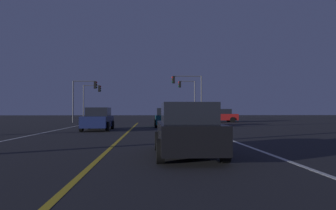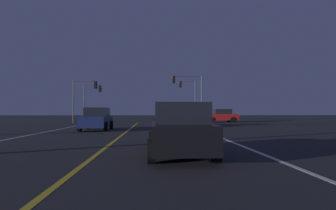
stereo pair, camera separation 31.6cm
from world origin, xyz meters
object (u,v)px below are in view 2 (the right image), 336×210
(car_oncoming, at_px, (97,119))
(traffic_light_far_right, at_px, (188,92))
(traffic_light_far_left, at_px, (93,94))
(car_crossing_side, at_px, (221,116))
(car_lead_same_lane, at_px, (180,130))
(car_ahead_far, at_px, (165,118))
(traffic_light_near_left, at_px, (85,92))
(traffic_light_near_right, at_px, (188,88))

(car_oncoming, bearing_deg, traffic_light_far_right, 154.53)
(traffic_light_far_right, xyz_separation_m, traffic_light_far_left, (-13.47, 0.00, -0.46))
(car_crossing_side, relative_size, car_lead_same_lane, 1.00)
(car_ahead_far, height_order, traffic_light_near_left, traffic_light_near_left)
(car_oncoming, height_order, traffic_light_far_left, traffic_light_far_left)
(car_crossing_side, distance_m, traffic_light_near_right, 5.77)
(car_ahead_far, xyz_separation_m, car_oncoming, (-5.29, -4.32, 0.00))
(traffic_light_near_right, xyz_separation_m, traffic_light_far_left, (-12.80, 5.50, -0.57))
(car_crossing_side, relative_size, traffic_light_near_right, 0.74)
(car_ahead_far, height_order, traffic_light_near_right, traffic_light_near_right)
(traffic_light_far_right, bearing_deg, car_crossing_side, 130.66)
(traffic_light_far_left, bearing_deg, car_crossing_side, -14.33)
(car_oncoming, bearing_deg, car_ahead_far, 129.26)
(car_crossing_side, distance_m, car_oncoming, 19.69)
(car_lead_same_lane, height_order, traffic_light_far_right, traffic_light_far_right)
(traffic_light_near_right, xyz_separation_m, traffic_light_far_right, (0.66, 5.50, -0.11))
(car_lead_same_lane, distance_m, car_oncoming, 13.73)
(car_lead_same_lane, relative_size, traffic_light_near_right, 0.74)
(car_crossing_side, bearing_deg, traffic_light_far_right, -49.34)
(traffic_light_near_right, bearing_deg, car_lead_same_lane, 82.70)
(traffic_light_far_right, bearing_deg, car_lead_same_lane, 82.78)
(traffic_light_near_left, relative_size, traffic_light_far_left, 1.01)
(car_crossing_side, xyz_separation_m, car_oncoming, (-12.95, -14.83, 0.00))
(traffic_light_far_left, bearing_deg, car_oncoming, -77.39)
(car_oncoming, bearing_deg, car_lead_same_lane, 21.85)
(car_ahead_far, relative_size, traffic_light_near_left, 0.84)
(car_ahead_far, bearing_deg, car_lead_same_lane, 179.40)
(car_oncoming, distance_m, traffic_light_near_right, 16.53)
(car_crossing_side, distance_m, car_lead_same_lane, 28.67)
(traffic_light_far_right, bearing_deg, traffic_light_far_left, -0.00)
(car_crossing_side, distance_m, car_ahead_far, 13.00)
(car_lead_same_lane, xyz_separation_m, traffic_light_near_right, (3.39, 26.48, 3.51))
(car_ahead_far, xyz_separation_m, traffic_light_near_left, (-9.35, 9.41, 2.99))
(car_oncoming, relative_size, traffic_light_far_left, 0.85)
(car_oncoming, distance_m, traffic_light_far_right, 21.58)
(car_oncoming, height_order, traffic_light_near_left, traffic_light_near_left)
(car_ahead_far, bearing_deg, car_crossing_side, -36.08)
(car_lead_same_lane, xyz_separation_m, car_oncoming, (-5.11, 12.75, 0.00))
(car_lead_same_lane, bearing_deg, car_crossing_side, -15.86)
(car_oncoming, relative_size, traffic_light_near_right, 0.74)
(car_crossing_side, relative_size, traffic_light_near_left, 0.84)
(car_lead_same_lane, relative_size, traffic_light_far_left, 0.85)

